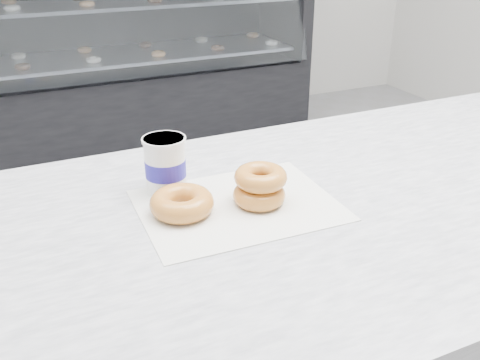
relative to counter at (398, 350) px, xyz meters
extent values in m
plane|color=gray|center=(0.00, 0.60, -0.45)|extent=(5.00, 5.00, 0.00)
cube|color=#333335|center=(0.00, 0.00, -0.02)|extent=(3.00, 0.70, 0.86)
cube|color=silver|center=(0.00, 0.00, 0.43)|extent=(3.06, 0.76, 0.04)
cube|color=black|center=(0.00, 2.70, -0.20)|extent=(2.40, 0.70, 0.50)
cube|color=black|center=(0.00, 3.02, 0.42)|extent=(2.40, 0.06, 0.75)
cube|color=white|center=(0.00, 2.39, 0.42)|extent=(2.28, 0.16, 0.70)
cube|color=silver|center=(0.00, 2.70, 0.13)|extent=(2.20, 0.55, 0.02)
cube|color=silver|center=(0.00, 2.70, 0.45)|extent=(2.20, 0.55, 0.02)
cube|color=silver|center=(-0.39, 0.05, 0.45)|extent=(0.35, 0.27, 0.00)
torus|color=#CC7238|center=(-0.49, 0.06, 0.47)|extent=(0.14, 0.14, 0.04)
torus|color=#CC7238|center=(-0.35, 0.04, 0.47)|extent=(0.09, 0.09, 0.03)
torus|color=#CC7238|center=(-0.35, 0.04, 0.50)|extent=(0.13, 0.13, 0.03)
cylinder|color=white|center=(-0.49, 0.15, 0.50)|extent=(0.10, 0.10, 0.11)
cylinder|color=white|center=(-0.49, 0.15, 0.55)|extent=(0.08, 0.08, 0.01)
cylinder|color=#221C9C|center=(-0.49, 0.15, 0.50)|extent=(0.10, 0.10, 0.03)
camera|label=1|loc=(-0.73, -0.71, 0.90)|focal=40.00mm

